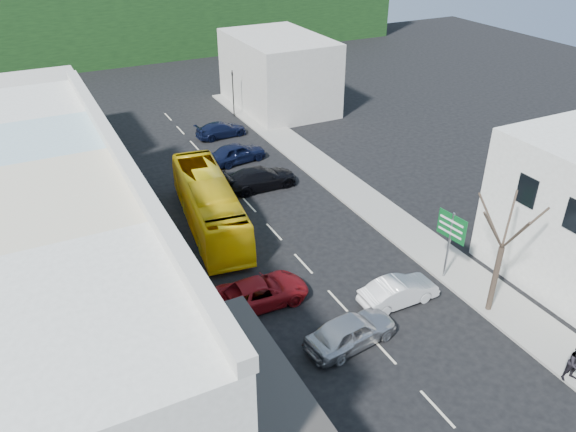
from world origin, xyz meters
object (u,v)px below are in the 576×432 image
at_px(car_white, 399,292).
at_px(street_tree, 502,248).
at_px(direction_sign, 448,247).
at_px(traffic_signal, 233,94).
at_px(bus, 209,206).
at_px(car_silver, 351,333).
at_px(pedestrian_right, 576,365).
at_px(car_red, 260,292).
at_px(pedestrian_left, 183,337).

xyz_separation_m(car_white, street_tree, (3.78, -2.68, 3.22)).
relative_size(direction_sign, traffic_signal, 0.94).
distance_m(bus, car_silver, 13.66).
height_order(bus, traffic_signal, traffic_signal).
distance_m(bus, street_tree, 17.80).
height_order(car_silver, pedestrian_right, pedestrian_right).
distance_m(bus, direction_sign, 14.94).
relative_size(car_white, car_red, 0.96).
xyz_separation_m(car_red, street_tree, (10.29, -5.92, 3.22)).
bearing_deg(car_silver, bus, 1.65).
relative_size(bus, traffic_signal, 2.58).
height_order(car_white, pedestrian_right, pedestrian_right).
bearing_deg(pedestrian_right, bus, 132.10).
height_order(car_red, pedestrian_left, pedestrian_left).
bearing_deg(pedestrian_left, street_tree, -90.00).
distance_m(car_red, direction_sign, 10.56).
bearing_deg(traffic_signal, pedestrian_right, 103.41).
height_order(bus, pedestrian_right, bus).
bearing_deg(street_tree, car_white, 144.64).
distance_m(car_white, car_red, 7.27).
distance_m(car_white, pedestrian_left, 11.38).
xyz_separation_m(car_white, car_red, (-6.51, 3.24, 0.00)).
height_order(bus, street_tree, street_tree).
bearing_deg(bus, pedestrian_right, -56.62).
distance_m(car_red, street_tree, 12.30).
bearing_deg(car_red, car_white, -115.50).
bearing_deg(street_tree, pedestrian_right, -92.80).
bearing_deg(car_white, street_tree, -125.29).
bearing_deg(street_tree, car_red, 150.09).
bearing_deg(pedestrian_left, direction_sign, -77.85).
xyz_separation_m(car_silver, pedestrian_right, (7.47, -6.47, 0.30)).
relative_size(bus, street_tree, 1.48).
height_order(car_silver, car_white, same).
xyz_separation_m(pedestrian_right, street_tree, (0.26, 5.35, 2.92)).
bearing_deg(pedestrian_right, pedestrian_left, 163.55).
xyz_separation_m(bus, pedestrian_right, (9.68, -19.92, -0.55)).
height_order(bus, direction_sign, direction_sign).
xyz_separation_m(bus, pedestrian_left, (-5.12, -10.45, -0.55)).
distance_m(pedestrian_right, street_tree, 6.10).
bearing_deg(pedestrian_right, traffic_signal, 106.88).
relative_size(car_red, pedestrian_left, 2.71).
bearing_deg(traffic_signal, pedestrian_left, 76.59).
relative_size(car_red, pedestrian_right, 2.71).
height_order(pedestrian_right, street_tree, street_tree).
bearing_deg(traffic_signal, street_tree, 103.97).
bearing_deg(car_white, car_silver, 111.61).
distance_m(pedestrian_left, direction_sign, 14.96).
xyz_separation_m(car_red, traffic_signal, (9.55, 27.44, 1.55)).
bearing_deg(street_tree, car_silver, 171.75).
distance_m(car_red, pedestrian_right, 15.09).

